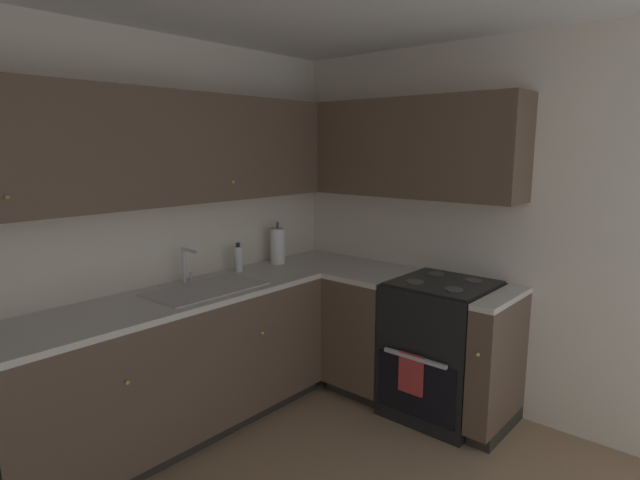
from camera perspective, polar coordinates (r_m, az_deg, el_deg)
The scene contains 13 objects.
wall_back at distance 3.23m, azimuth -25.97°, elevation -0.54°, with size 4.19×0.05×2.46m, color beige.
wall_right at distance 3.62m, azimuth 18.04°, elevation 1.06°, with size 0.05×3.16×2.46m, color beige.
lower_cabinets_back at distance 3.36m, azimuth -15.98°, elevation -13.68°, with size 2.07×0.62×0.86m.
countertop_back at distance 3.21m, azimuth -16.38°, elevation -6.40°, with size 3.28×0.60×0.04m, color beige.
lower_cabinets_right at distance 3.75m, azimuth 8.69°, elevation -10.83°, with size 0.62×1.25×0.86m.
countertop_right at distance 3.61m, azimuth 8.85°, elevation -4.23°, with size 0.60×1.25×0.03m.
oven_range at distance 3.61m, azimuth 13.25°, elevation -11.49°, with size 0.68×0.62×1.05m.
upper_cabinets_back at distance 3.12m, azimuth -21.13°, elevation 9.41°, with size 2.96×0.34×0.66m.
upper_cabinets_right at distance 3.70m, azimuth 8.26°, elevation 10.02°, with size 0.32×1.80×0.66m.
sink at distance 3.33m, azimuth -12.40°, elevation -6.02°, with size 0.72×0.40×0.10m.
faucet at distance 3.45m, azimuth -14.53°, elevation -2.44°, with size 0.07×0.16×0.24m.
soap_bottle at distance 3.72m, azimuth -9.00°, elevation -2.07°, with size 0.06×0.06×0.21m.
paper_towel_roll at distance 3.94m, azimuth -4.69°, elevation -0.64°, with size 0.11×0.11×0.33m.
Camera 1 is at (-1.23, -1.38, 1.78)m, focal length 28.98 mm.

